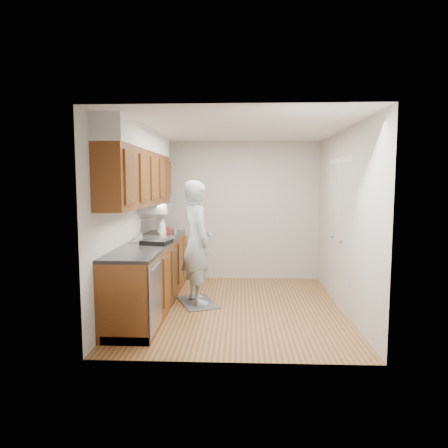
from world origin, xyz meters
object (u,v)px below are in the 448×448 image
(person, at_px, (197,234))
(soap_bottle_b, at_px, (164,230))
(dish_rack, at_px, (157,242))
(soda_can, at_px, (168,231))
(soap_bottle_a, at_px, (163,226))
(steel_can, at_px, (175,231))
(soap_bottle_c, at_px, (161,230))

(person, bearing_deg, soap_bottle_b, 23.01)
(dish_rack, bearing_deg, soap_bottle_b, 107.75)
(person, xyz_separation_m, soda_can, (-0.51, 0.48, -0.02))
(soap_bottle_a, relative_size, steel_can, 2.46)
(steel_can, bearing_deg, soap_bottle_b, -168.58)
(person, distance_m, soda_can, 0.70)
(soap_bottle_c, bearing_deg, soda_can, -40.94)
(dish_rack, bearing_deg, person, 52.93)
(dish_rack, bearing_deg, soap_bottle_c, 111.80)
(soap_bottle_a, relative_size, soap_bottle_c, 1.95)
(soda_can, xyz_separation_m, steel_can, (0.10, 0.06, -0.01))
(soap_bottle_b, relative_size, dish_rack, 0.48)
(soda_can, height_order, steel_can, soda_can)
(soap_bottle_b, xyz_separation_m, soap_bottle_c, (-0.08, 0.09, -0.01))
(soda_can, bearing_deg, soap_bottle_b, 153.79)
(soap_bottle_a, distance_m, soap_bottle_b, 0.09)
(soap_bottle_a, bearing_deg, person, -37.30)
(person, bearing_deg, steel_can, 11.72)
(soap_bottle_b, height_order, soda_can, soap_bottle_b)
(soap_bottle_c, bearing_deg, steel_can, -13.95)
(soap_bottle_b, relative_size, soda_can, 1.33)
(steel_can, bearing_deg, person, -53.01)
(soda_can, relative_size, steel_can, 1.10)
(soap_bottle_a, height_order, soap_bottle_b, soap_bottle_a)
(soap_bottle_c, relative_size, soda_can, 1.15)
(soap_bottle_a, bearing_deg, soap_bottle_c, 113.45)
(soap_bottle_b, bearing_deg, soap_bottle_c, 130.63)
(steel_can, bearing_deg, soda_can, -147.10)
(person, relative_size, dish_rack, 5.53)
(dish_rack, bearing_deg, soda_can, 103.83)
(soap_bottle_c, distance_m, soda_can, 0.19)
(soap_bottle_c, bearing_deg, dish_rack, -81.54)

